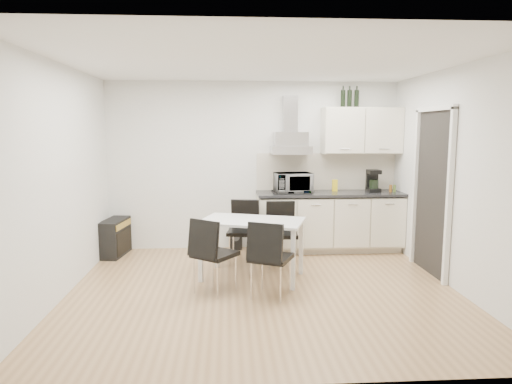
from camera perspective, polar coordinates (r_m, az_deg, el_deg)
ground at (r=5.46m, az=0.91°, el=-12.20°), size 4.50×4.50×0.00m
wall_back at (r=7.14m, az=-0.32°, el=3.26°), size 4.50×0.10×2.60m
wall_front at (r=3.19m, az=3.76°, el=-2.48°), size 4.50×0.10×2.60m
wall_left at (r=5.46m, az=-23.30°, el=1.21°), size 0.10×4.00×2.60m
wall_right at (r=5.79m, az=23.76°, el=1.52°), size 0.10×4.00×2.60m
ceiling at (r=5.18m, az=0.97°, el=15.94°), size 4.50×4.50×0.00m
doorway at (r=6.29m, az=21.03°, el=-0.18°), size 0.08×1.04×2.10m
kitchenette at (r=7.10m, az=9.40°, el=-0.68°), size 2.22×0.64×2.52m
dining_table at (r=5.72m, az=-0.49°, el=-4.43°), size 1.41×1.06×0.75m
chair_far_left at (r=6.39m, az=-1.59°, el=-5.10°), size 0.52×0.57×0.88m
chair_far_right at (r=6.26m, az=3.18°, el=-5.38°), size 0.46×0.52×0.88m
chair_near_left at (r=5.30m, az=-5.16°, el=-7.86°), size 0.65×0.66×0.88m
chair_near_right at (r=5.14m, az=1.89°, el=-8.32°), size 0.61×0.64×0.88m
guitar_amp at (r=7.15m, az=-17.22°, el=-5.43°), size 0.37×0.68×0.54m
floor_speaker at (r=7.22m, az=-2.56°, el=-5.81°), size 0.22×0.20×0.34m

